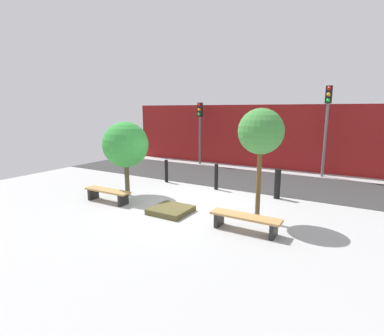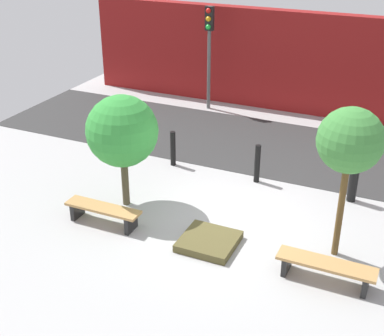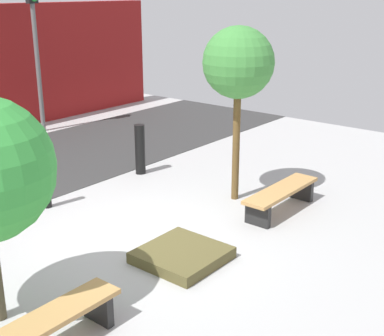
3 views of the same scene
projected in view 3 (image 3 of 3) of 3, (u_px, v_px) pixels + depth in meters
ground_plane at (137, 242)px, 8.28m from camera, size 18.00×18.00×0.00m
bench_left at (48, 326)px, 5.70m from camera, size 1.77×0.43×0.43m
bench_right at (281, 195)px, 9.33m from camera, size 1.85×0.46×0.43m
planter_bed at (182, 255)px, 7.71m from camera, size 1.14×1.12×0.17m
tree_behind_right_bench at (238, 64)px, 9.22m from camera, size 1.25×1.25×3.15m
bollard_left at (45, 181)px, 9.46m from camera, size 0.15×0.15×1.02m
bollard_center at (140, 149)px, 11.21m from camera, size 0.21×0.21×1.06m
traffic_light_mid_west at (34, 25)px, 13.88m from camera, size 0.28×0.27×4.15m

